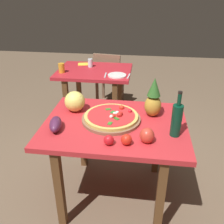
% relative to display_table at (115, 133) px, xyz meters
% --- Properties ---
extents(ground_plane, '(10.00, 10.00, 0.00)m').
position_rel_display_table_xyz_m(ground_plane, '(0.00, 0.00, -0.67)').
color(ground_plane, brown).
extents(display_table, '(1.14, 0.86, 0.77)m').
position_rel_display_table_xyz_m(display_table, '(0.00, 0.00, 0.00)').
color(display_table, brown).
rests_on(display_table, ground_plane).
extents(background_table, '(0.93, 0.71, 0.77)m').
position_rel_display_table_xyz_m(background_table, '(-0.43, 1.30, -0.03)').
color(background_table, brown).
rests_on(background_table, ground_plane).
extents(dining_chair, '(0.45, 0.45, 0.85)m').
position_rel_display_table_xyz_m(dining_chair, '(-0.33, 1.88, -0.18)').
color(dining_chair, brown).
rests_on(dining_chair, ground_plane).
extents(pizza_board, '(0.48, 0.48, 0.02)m').
position_rel_display_table_xyz_m(pizza_board, '(-0.04, 0.03, 0.11)').
color(pizza_board, brown).
rests_on(pizza_board, display_table).
extents(pizza, '(0.44, 0.44, 0.06)m').
position_rel_display_table_xyz_m(pizza, '(-0.03, 0.04, 0.14)').
color(pizza, '#D3B658').
rests_on(pizza, pizza_board).
extents(wine_bottle, '(0.08, 0.08, 0.35)m').
position_rel_display_table_xyz_m(wine_bottle, '(0.46, -0.12, 0.23)').
color(wine_bottle, '#0A3925').
rests_on(wine_bottle, display_table).
extents(pineapple_left, '(0.14, 0.14, 0.33)m').
position_rel_display_table_xyz_m(pineapple_left, '(0.29, 0.16, 0.25)').
color(pineapple_left, '#B68D30').
rests_on(pineapple_left, display_table).
extents(melon, '(0.18, 0.18, 0.18)m').
position_rel_display_table_xyz_m(melon, '(-0.37, 0.16, 0.19)').
color(melon, '#EFE069').
rests_on(melon, display_table).
extents(bell_pepper, '(0.10, 0.10, 0.11)m').
position_rel_display_table_xyz_m(bell_pepper, '(0.25, -0.24, 0.15)').
color(bell_pepper, red).
rests_on(bell_pepper, display_table).
extents(eggplant, '(0.13, 0.21, 0.09)m').
position_rel_display_table_xyz_m(eggplant, '(-0.43, -0.16, 0.15)').
color(eggplant, '#512345').
rests_on(eggplant, display_table).
extents(tomato_at_corner, '(0.08, 0.08, 0.08)m').
position_rel_display_table_xyz_m(tomato_at_corner, '(0.11, -0.29, 0.14)').
color(tomato_at_corner, red).
rests_on(tomato_at_corner, display_table).
extents(tomato_beside_pepper, '(0.07, 0.07, 0.07)m').
position_rel_display_table_xyz_m(tomato_beside_pepper, '(-0.01, -0.31, 0.14)').
color(tomato_beside_pepper, red).
rests_on(tomato_beside_pepper, display_table).
extents(drinking_glass_juice, '(0.08, 0.08, 0.12)m').
position_rel_display_table_xyz_m(drinking_glass_juice, '(-0.81, 1.15, 0.16)').
color(drinking_glass_juice, orange).
rests_on(drinking_glass_juice, background_table).
extents(drinking_glass_water, '(0.06, 0.06, 0.11)m').
position_rel_display_table_xyz_m(drinking_glass_water, '(-0.50, 1.42, 0.16)').
color(drinking_glass_water, silver).
rests_on(drinking_glass_water, background_table).
extents(dinner_plate, '(0.22, 0.22, 0.02)m').
position_rel_display_table_xyz_m(dinner_plate, '(-0.11, 1.11, 0.11)').
color(dinner_plate, white).
rests_on(dinner_plate, background_table).
extents(fork_utensil, '(0.03, 0.18, 0.01)m').
position_rel_display_table_xyz_m(fork_utensil, '(-0.25, 1.11, 0.11)').
color(fork_utensil, silver).
rests_on(fork_utensil, background_table).
extents(knife_utensil, '(0.03, 0.18, 0.01)m').
position_rel_display_table_xyz_m(knife_utensil, '(0.03, 1.11, 0.11)').
color(knife_utensil, silver).
rests_on(knife_utensil, background_table).
extents(napkin_folded, '(0.16, 0.15, 0.01)m').
position_rel_display_table_xyz_m(napkin_folded, '(-0.62, 1.52, 0.10)').
color(napkin_folded, yellow).
rests_on(napkin_folded, background_table).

